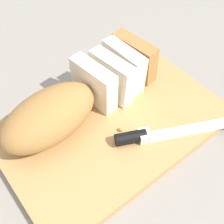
% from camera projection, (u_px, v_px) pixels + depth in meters
% --- Properties ---
extents(ground_plane, '(3.00, 3.00, 0.00)m').
position_uv_depth(ground_plane, '(112.00, 128.00, 0.57)').
color(ground_plane, gray).
extents(cutting_board, '(0.42, 0.28, 0.02)m').
position_uv_depth(cutting_board, '(112.00, 125.00, 0.56)').
color(cutting_board, tan).
rests_on(cutting_board, ground_plane).
extents(bread_loaf, '(0.34, 0.14, 0.09)m').
position_uv_depth(bread_loaf, '(77.00, 98.00, 0.54)').
color(bread_loaf, '#A8753D').
rests_on(bread_loaf, cutting_board).
extents(bread_knife, '(0.27, 0.14, 0.02)m').
position_uv_depth(bread_knife, '(153.00, 135.00, 0.53)').
color(bread_knife, silver).
rests_on(bread_knife, cutting_board).
extents(crumb_near_knife, '(0.01, 0.01, 0.01)m').
position_uv_depth(crumb_near_knife, '(122.00, 128.00, 0.54)').
color(crumb_near_knife, tan).
rests_on(crumb_near_knife, cutting_board).
extents(crumb_near_loaf, '(0.01, 0.01, 0.01)m').
position_uv_depth(crumb_near_loaf, '(80.00, 124.00, 0.55)').
color(crumb_near_loaf, tan).
rests_on(crumb_near_loaf, cutting_board).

